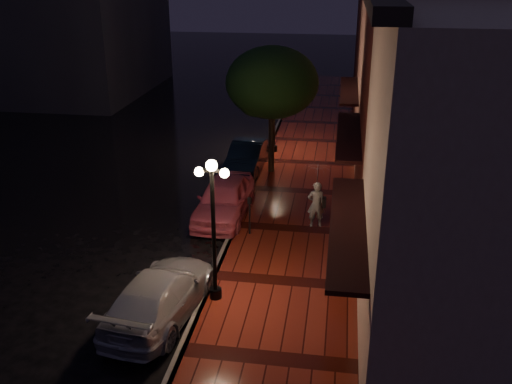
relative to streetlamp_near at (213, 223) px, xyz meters
The scene contains 15 objects.
ground 5.65m from the streetlamp_near, 94.00° to the left, with size 120.00×120.00×0.00m, color black.
sidewalk 5.91m from the streetlamp_near, 69.19° to the left, with size 4.50×60.00×0.15m, color #4A140D.
curb 5.61m from the streetlamp_near, 94.00° to the left, with size 0.25×60.00×0.15m, color #595451.
storefront_near 6.92m from the streetlamp_near, ahead, with size 5.00×8.00×8.50m, color gray.
storefront_mid 10.08m from the streetlamp_near, 46.47° to the left, with size 5.00×8.00×11.00m, color #511914.
storefront_far 16.52m from the streetlamp_near, 66.09° to the left, with size 5.00×8.00×9.00m, color #8C5951.
storefront_extra 25.98m from the streetlamp_near, 75.10° to the left, with size 5.00×12.00×10.00m, color #511914.
streetlamp_near is the anchor object (origin of this frame).
streetlamp_far 14.00m from the streetlamp_near, 90.00° to the left, with size 0.96×0.36×4.31m.
street_tree 11.12m from the streetlamp_near, 88.65° to the left, with size 4.16×4.16×5.80m.
pink_car 6.26m from the streetlamp_near, 99.13° to the left, with size 1.86×4.61×1.57m, color #E25D73.
navy_car 11.39m from the streetlamp_near, 94.85° to the left, with size 1.50×4.31×1.42m, color black.
silver_car 2.52m from the streetlamp_near, 145.74° to the right, with size 1.97×4.84×1.41m, color #9F9EA6.
woman_with_umbrella 6.02m from the streetlamp_near, 63.68° to the left, with size 1.03×1.05×2.47m.
parking_meter 4.62m from the streetlamp_near, 85.83° to the left, with size 0.16×0.14×1.42m.
Camera 1 is at (3.72, -19.09, 9.47)m, focal length 40.00 mm.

